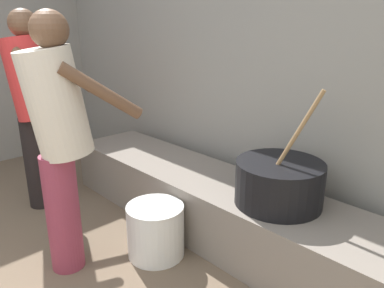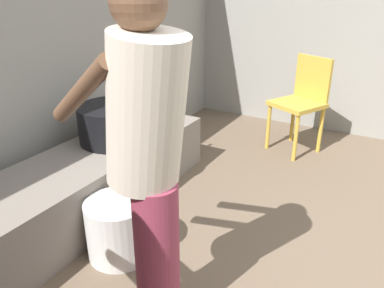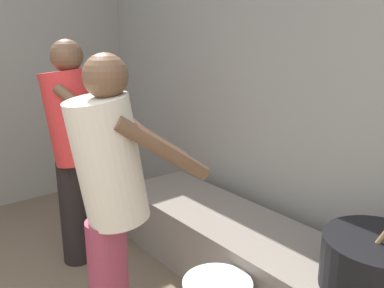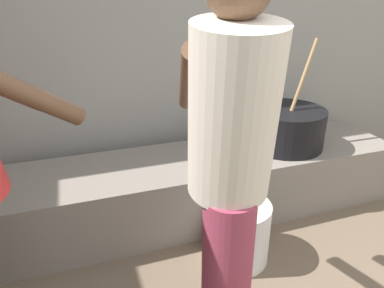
% 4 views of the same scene
% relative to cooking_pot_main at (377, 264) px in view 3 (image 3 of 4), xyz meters
% --- Properties ---
extents(block_enclosure_rear, '(5.73, 0.20, 2.41)m').
position_rel_cooking_pot_main_xyz_m(block_enclosure_rear, '(-0.52, 0.52, 0.65)').
color(block_enclosure_rear, gray).
rests_on(block_enclosure_rear, ground_plane).
extents(hearth_ledge, '(2.71, 0.60, 0.42)m').
position_rel_cooking_pot_main_xyz_m(hearth_ledge, '(-0.61, -0.00, -0.35)').
color(hearth_ledge, slate).
rests_on(hearth_ledge, ground_plane).
extents(cooking_pot_main, '(0.53, 0.53, 0.72)m').
position_rel_cooking_pot_main_xyz_m(cooking_pot_main, '(0.00, 0.00, 0.00)').
color(cooking_pot_main, black).
rests_on(cooking_pot_main, hearth_ledge).
extents(cook_in_red_shirt, '(0.73, 0.62, 1.58)m').
position_rel_cooking_pot_main_xyz_m(cook_in_red_shirt, '(-1.79, -0.74, 0.35)').
color(cook_in_red_shirt, black).
rests_on(cook_in_red_shirt, ground_plane).
extents(cook_in_cream_shirt, '(0.48, 0.71, 1.54)m').
position_rel_cooking_pot_main_xyz_m(cook_in_cream_shirt, '(-0.86, -0.94, 0.32)').
color(cook_in_cream_shirt, '#8C3347').
rests_on(cook_in_cream_shirt, ground_plane).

